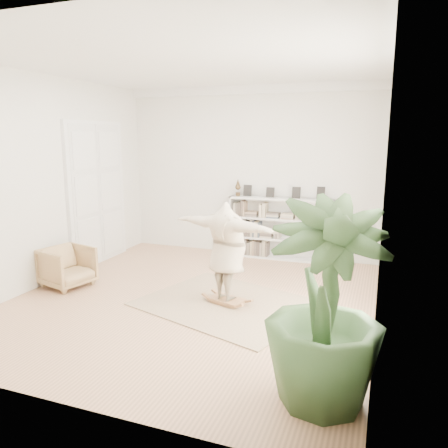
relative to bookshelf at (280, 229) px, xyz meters
name	(u,v)px	position (x,y,z in m)	size (l,w,h in m)	color
floor	(194,299)	(-0.74, -2.82, -0.64)	(6.00, 6.00, 0.00)	#9E7251
room_shell	(250,89)	(-0.74, 0.12, 2.87)	(6.00, 6.00, 6.00)	silver
doors	(97,195)	(-3.45, -1.52, 0.76)	(0.09, 1.78, 2.92)	white
bookshelf	(280,229)	(0.00, 0.00, 0.00)	(2.20, 0.35, 1.64)	silver
armchair	(67,267)	(-3.04, -3.01, -0.29)	(0.74, 0.76, 0.69)	tan
rug	(227,304)	(-0.17, -2.84, -0.63)	(2.50, 2.00, 0.02)	tan
rocker_board	(227,300)	(-0.17, -2.84, -0.56)	(0.62, 0.48, 0.12)	brown
person	(227,249)	(-0.17, -2.84, 0.26)	(1.86, 0.51, 1.51)	#C3B092
houseplant	(325,304)	(1.56, -4.90, 0.37)	(1.13, 1.13, 2.02)	#325128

